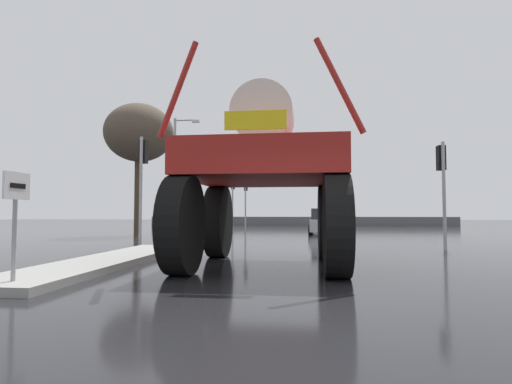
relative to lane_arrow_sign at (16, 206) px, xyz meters
name	(u,v)px	position (x,y,z in m)	size (l,w,h in m)	color
ground_plane	(299,235)	(4.42, 17.05, -1.35)	(120.00, 120.00, 0.00)	black
median_island	(109,261)	(-0.11, 3.50, -1.27)	(1.55, 8.12, 0.15)	gray
lane_arrow_sign	(16,206)	(0.00, 0.00, 0.00)	(0.07, 0.60, 1.74)	#99999E
oversize_sprayer	(266,179)	(3.74, 3.56, 0.71)	(4.11, 5.47, 4.69)	black
sedan_ahead	(325,222)	(5.99, 18.97, -0.63)	(2.06, 4.19, 1.52)	#B7B7BF
traffic_signal_near_left	(143,167)	(-1.20, 8.31, 1.58)	(0.24, 0.54, 4.02)	#A8AAAF
traffic_signal_near_right	(442,171)	(9.31, 8.31, 1.30)	(0.24, 0.54, 3.63)	#A8AAAF
traffic_signal_far_left	(233,191)	(-0.59, 24.69, 1.58)	(0.24, 0.55, 4.01)	#A8AAAF
traffic_signal_far_right	(246,192)	(0.40, 24.70, 1.50)	(0.24, 0.55, 3.90)	#A8AAAF
streetlight_far_left	(177,168)	(-3.83, 20.86, 2.95)	(1.80, 0.24, 7.73)	#A8AAAF
bare_tree_left	(139,134)	(-4.63, 16.29, 4.44)	(3.90, 3.90, 7.50)	#473828
roadside_barrier	(300,221)	(4.42, 35.34, -0.90)	(30.63, 0.24, 0.90)	#59595B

